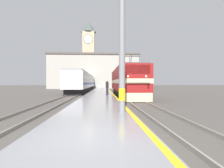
# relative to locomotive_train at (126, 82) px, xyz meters

# --- Properties ---
(ground_plane) EXTENTS (200.00, 200.00, 0.00)m
(ground_plane) POSITION_rel_locomotive_train_xyz_m (-3.36, 12.66, -1.89)
(ground_plane) COLOR #514C47
(platform) EXTENTS (3.71, 140.00, 0.32)m
(platform) POSITION_rel_locomotive_train_xyz_m (-3.36, 7.66, -1.73)
(platform) COLOR gray
(platform) RESTS_ON ground
(rail_track_near) EXTENTS (2.83, 140.00, 0.16)m
(rail_track_near) POSITION_rel_locomotive_train_xyz_m (0.00, 7.66, -1.86)
(rail_track_near) COLOR #514C47
(rail_track_near) RESTS_ON ground
(rail_track_far) EXTENTS (2.83, 140.00, 0.16)m
(rail_track_far) POSITION_rel_locomotive_train_xyz_m (-7.04, 7.66, -1.86)
(rail_track_far) COLOR #514C47
(rail_track_far) RESTS_ON ground
(locomotive_train) EXTENTS (2.92, 14.50, 4.66)m
(locomotive_train) POSITION_rel_locomotive_train_xyz_m (0.00, 0.00, 0.00)
(locomotive_train) COLOR black
(locomotive_train) RESTS_ON ground
(passenger_train) EXTENTS (2.92, 43.07, 3.65)m
(passenger_train) POSITION_rel_locomotive_train_xyz_m (-7.04, 22.07, 0.09)
(passenger_train) COLOR black
(passenger_train) RESTS_ON ground
(catenary_mast) EXTENTS (2.37, 0.33, 7.53)m
(catenary_mast) POSITION_rel_locomotive_train_xyz_m (-2.00, -13.68, 2.11)
(catenary_mast) COLOR gray
(catenary_mast) RESTS_ON platform
(person_on_platform) EXTENTS (0.34, 0.34, 1.67)m
(person_on_platform) POSITION_rel_locomotive_train_xyz_m (-2.27, 4.04, -0.70)
(person_on_platform) COLOR #23232D
(person_on_platform) RESTS_ON platform
(second_waiting_passenger) EXTENTS (0.34, 0.34, 1.84)m
(second_waiting_passenger) POSITION_rel_locomotive_train_xyz_m (-2.47, -1.23, -0.60)
(second_waiting_passenger) COLOR #23232D
(second_waiting_passenger) RESTS_ON platform
(clock_tower) EXTENTS (5.72, 5.72, 25.75)m
(clock_tower) POSITION_rel_locomotive_train_xyz_m (-8.45, 46.87, 11.89)
(clock_tower) COLOR tan
(clock_tower) RESTS_ON ground
(station_building) EXTENTS (28.10, 8.62, 10.80)m
(station_building) POSITION_rel_locomotive_train_xyz_m (-5.79, 33.90, 3.53)
(station_building) COLOR #A8A399
(station_building) RESTS_ON ground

